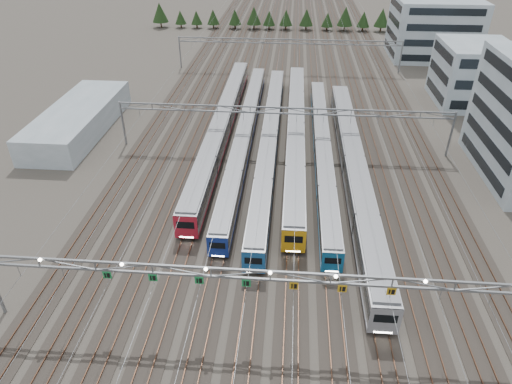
# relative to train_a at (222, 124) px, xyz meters

# --- Properties ---
(ground) EXTENTS (400.00, 400.00, 0.00)m
(ground) POSITION_rel_train_a_xyz_m (11.25, -45.11, -2.25)
(ground) COLOR #47423A
(ground) RESTS_ON ground
(track_bed) EXTENTS (54.00, 260.00, 5.42)m
(track_bed) POSITION_rel_train_a_xyz_m (11.25, 54.89, -0.76)
(track_bed) COLOR #2D2823
(track_bed) RESTS_ON ground
(train_a) EXTENTS (3.06, 64.03, 3.99)m
(train_a) POSITION_rel_train_a_xyz_m (0.00, 0.00, 0.00)
(train_a) COLOR black
(train_a) RESTS_ON ground
(train_b) EXTENTS (2.61, 64.89, 3.40)m
(train_b) POSITION_rel_train_a_xyz_m (4.50, -2.76, -0.30)
(train_b) COLOR black
(train_b) RESTS_ON ground
(train_c) EXTENTS (2.73, 65.62, 3.56)m
(train_c) POSITION_rel_train_a_xyz_m (9.00, -4.89, -0.22)
(train_c) COLOR black
(train_c) RESTS_ON ground
(train_d) EXTENTS (2.99, 63.23, 3.90)m
(train_d) POSITION_rel_train_a_xyz_m (13.50, -2.06, -0.04)
(train_d) COLOR black
(train_d) RESTS_ON ground
(train_e) EXTENTS (2.57, 58.03, 3.33)m
(train_e) POSITION_rel_train_a_xyz_m (18.00, -7.77, -0.33)
(train_e) COLOR black
(train_e) RESTS_ON ground
(train_f) EXTENTS (3.12, 62.40, 4.08)m
(train_f) POSITION_rel_train_a_xyz_m (22.50, -14.19, 0.04)
(train_f) COLOR black
(train_f) RESTS_ON ground
(gantry_near) EXTENTS (56.36, 0.61, 8.08)m
(gantry_near) POSITION_rel_train_a_xyz_m (11.20, -45.23, 4.84)
(gantry_near) COLOR gray
(gantry_near) RESTS_ON ground
(gantry_mid) EXTENTS (56.36, 0.36, 8.00)m
(gantry_mid) POSITION_rel_train_a_xyz_m (11.25, -5.11, 4.14)
(gantry_mid) COLOR gray
(gantry_mid) RESTS_ON ground
(gantry_far) EXTENTS (56.36, 0.36, 8.00)m
(gantry_far) POSITION_rel_train_a_xyz_m (11.25, 39.89, 4.14)
(gantry_far) COLOR gray
(gantry_far) RESTS_ON ground
(depot_bldg_mid) EXTENTS (14.00, 16.00, 12.42)m
(depot_bldg_mid) POSITION_rel_train_a_xyz_m (50.34, 20.94, 3.96)
(depot_bldg_mid) COLOR #99AEB7
(depot_bldg_mid) RESTS_ON ground
(depot_bldg_north) EXTENTS (22.00, 18.00, 15.38)m
(depot_bldg_north) POSITION_rel_train_a_xyz_m (50.27, 55.29, 5.44)
(depot_bldg_north) COLOR #99AEB7
(depot_bldg_north) RESTS_ON ground
(west_shed) EXTENTS (10.00, 30.00, 4.69)m
(west_shed) POSITION_rel_train_a_xyz_m (-27.15, -0.32, 0.10)
(west_shed) COLOR #99AEB7
(west_shed) RESTS_ON ground
(treeline) EXTENTS (93.80, 5.60, 7.02)m
(treeline) POSITION_rel_train_a_xyz_m (10.35, 84.11, 1.99)
(treeline) COLOR #332114
(treeline) RESTS_ON ground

